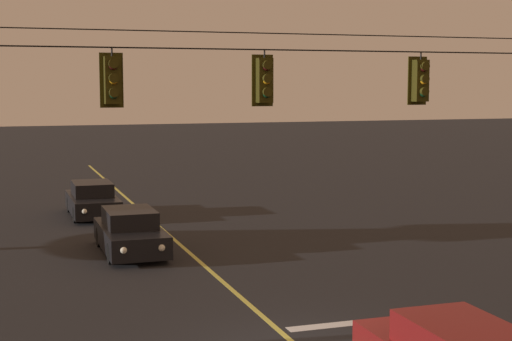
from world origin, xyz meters
TOP-DOWN VIEW (x-y plane):
  - lane_centre_stripe at (0.00, 8.02)m, footprint 0.14×60.00m
  - stop_bar_paint at (1.90, 1.42)m, footprint 3.40×0.36m
  - signal_span_assembly at (-0.00, 2.02)m, footprint 21.71×0.32m
  - traffic_light_left_inner at (-3.41, 2.00)m, footprint 0.48×0.41m
  - traffic_light_centre at (-0.14, 2.00)m, footprint 0.48×0.41m
  - traffic_light_right_inner at (3.68, 2.00)m, footprint 0.48×0.41m
  - car_oncoming_lead at (-1.77, 10.31)m, footprint 1.80×4.42m
  - car_oncoming_trailing at (-2.10, 17.72)m, footprint 1.80×4.42m

SIDE VIEW (x-z plane):
  - lane_centre_stripe at x=0.00m, z-range 0.00..0.01m
  - stop_bar_paint at x=1.90m, z-range 0.00..0.01m
  - car_oncoming_lead at x=-1.77m, z-range -0.05..1.34m
  - car_oncoming_trailing at x=-2.10m, z-range -0.05..1.34m
  - signal_span_assembly at x=0.00m, z-range 0.16..7.62m
  - traffic_light_left_inner at x=-3.41m, z-range 4.80..6.02m
  - traffic_light_centre at x=-0.14m, z-range 4.80..6.02m
  - traffic_light_right_inner at x=3.68m, z-range 4.80..6.02m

